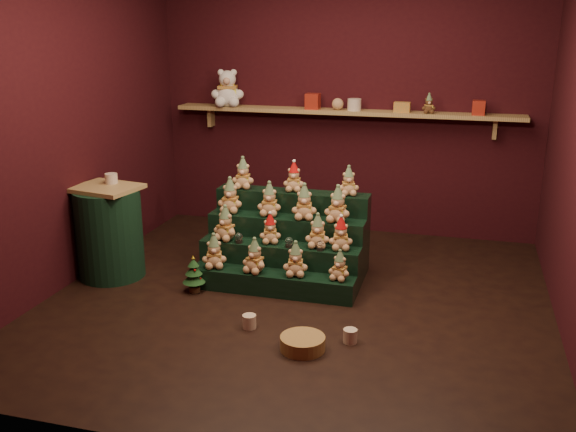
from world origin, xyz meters
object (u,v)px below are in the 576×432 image
(snow_globe_a, at_px, (239,238))
(white_bear, at_px, (227,83))
(brown_bear, at_px, (429,104))
(snow_globe_c, at_px, (320,245))
(mug_left, at_px, (249,321))
(mini_christmas_tree, at_px, (194,274))
(wicker_basket, at_px, (303,343))
(side_table, at_px, (110,232))
(snow_globe_b, at_px, (289,242))
(mug_right, at_px, (350,336))
(riser_tier_front, at_px, (272,283))

(snow_globe_a, height_order, white_bear, white_bear)
(snow_globe_a, bearing_deg, brown_bear, 47.69)
(snow_globe_c, relative_size, brown_bear, 0.44)
(mug_left, bearing_deg, snow_globe_a, 114.12)
(white_bear, height_order, brown_bear, white_bear)
(mini_christmas_tree, distance_m, brown_bear, 2.86)
(mug_left, xyz_separation_m, wicker_basket, (0.46, -0.22, -0.00))
(side_table, distance_m, wicker_basket, 2.19)
(snow_globe_b, bearing_deg, white_bear, 125.12)
(side_table, distance_m, mug_left, 1.69)
(snow_globe_a, bearing_deg, mug_left, -65.88)
(snow_globe_c, height_order, mug_left, snow_globe_c)
(snow_globe_b, relative_size, brown_bear, 0.48)
(snow_globe_b, height_order, white_bear, white_bear)
(white_bear, bearing_deg, snow_globe_b, -69.73)
(mug_left, distance_m, brown_bear, 2.97)
(mug_left, bearing_deg, mug_right, -1.81)
(mini_christmas_tree, xyz_separation_m, brown_bear, (1.74, 1.90, 1.26))
(white_bear, bearing_deg, mug_right, -68.38)
(snow_globe_b, distance_m, side_table, 1.61)
(riser_tier_front, relative_size, white_bear, 2.86)
(riser_tier_front, bearing_deg, brown_bear, 57.88)
(brown_bear, bearing_deg, mini_christmas_tree, -146.27)
(snow_globe_b, distance_m, wicker_basket, 1.17)
(side_table, relative_size, white_bear, 1.70)
(mug_left, distance_m, white_bear, 3.03)
(mug_right, bearing_deg, snow_globe_c, 116.04)
(mug_left, bearing_deg, brown_bear, 65.98)
(snow_globe_b, xyz_separation_m, side_table, (-1.60, -0.17, 0.00))
(side_table, bearing_deg, riser_tier_front, 10.21)
(snow_globe_a, height_order, mini_christmas_tree, snow_globe_a)
(snow_globe_c, height_order, wicker_basket, snow_globe_c)
(mini_christmas_tree, bearing_deg, mug_right, -20.68)
(snow_globe_a, height_order, mug_right, snow_globe_a)
(wicker_basket, bearing_deg, brown_bear, 76.90)
(riser_tier_front, distance_m, mini_christmas_tree, 0.66)
(mini_christmas_tree, xyz_separation_m, wicker_basket, (1.13, -0.73, -0.11))
(mini_christmas_tree, bearing_deg, mug_left, -37.77)
(snow_globe_a, height_order, snow_globe_c, snow_globe_a)
(wicker_basket, relative_size, white_bear, 0.64)
(mug_left, bearing_deg, snow_globe_b, 84.51)
(riser_tier_front, height_order, snow_globe_a, snow_globe_a)
(side_table, bearing_deg, snow_globe_b, 15.91)
(snow_globe_c, xyz_separation_m, mug_right, (0.41, -0.85, -0.35))
(mug_right, bearing_deg, side_table, 163.43)
(side_table, relative_size, mug_right, 8.26)
(mug_left, distance_m, wicker_basket, 0.51)
(riser_tier_front, xyz_separation_m, brown_bear, (1.10, 1.75, 1.32))
(mug_right, bearing_deg, white_bear, 126.47)
(snow_globe_c, relative_size, white_bear, 0.17)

